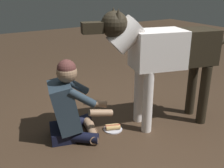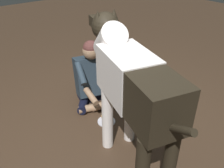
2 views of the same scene
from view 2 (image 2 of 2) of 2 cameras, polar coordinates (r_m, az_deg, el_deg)
ground_plane at (r=2.75m, az=-0.72°, el=-12.51°), size 14.28×14.28×0.00m
person_sitting_on_floor at (r=3.12m, az=-4.67°, el=1.37°), size 0.72×0.58×0.87m
large_dog at (r=2.02m, az=4.40°, el=0.40°), size 1.65×0.61×1.35m
hot_dog_on_plate at (r=2.93m, az=-1.33°, el=-8.52°), size 0.21×0.21×0.06m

